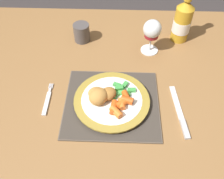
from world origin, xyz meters
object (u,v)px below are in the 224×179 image
dining_table (102,99)px  fork (47,101)px  bottle (183,21)px  dinner_plate (112,101)px  wine_glass (152,31)px  table_knife (181,115)px  drinking_cup (82,32)px

dining_table → fork: (-0.18, -0.08, 0.09)m
dining_table → bottle: size_ratio=5.53×
dinner_plate → wine_glass: bearing=62.8°
dining_table → fork: bearing=-154.9°
table_knife → wine_glass: bearing=104.4°
wine_glass → bottle: size_ratio=0.59×
fork → drinking_cup: 0.35m
fork → bottle: size_ratio=0.57×
wine_glass → drinking_cup: wine_glass is taller
dining_table → dinner_plate: (0.04, -0.09, 0.10)m
dinner_plate → wine_glass: size_ratio=1.78×
fork → wine_glass: wine_glass is taller
drinking_cup → dinner_plate: bearing=-67.9°
table_knife → dinner_plate: bearing=169.7°
dining_table → table_knife: 0.31m
fork → table_knife: 0.45m
table_knife → bottle: bottle is taller
dining_table → drinking_cup: drinking_cup is taller
dinner_plate → drinking_cup: 0.37m
bottle → drinking_cup: bottle is taller
drinking_cup → dining_table: bearing=-69.4°
fork → bottle: 0.62m
dining_table → fork: fork is taller
fork → table_knife: table_knife is taller
fork → table_knife: size_ratio=0.65×
dining_table → dinner_plate: 0.14m
dining_table → drinking_cup: size_ratio=17.51×
wine_glass → bottle: bearing=32.4°
bottle → drinking_cup: 0.41m
wine_glass → bottle: bottle is taller
dining_table → bottle: (0.31, 0.28, 0.17)m
table_knife → wine_glass: size_ratio=1.49×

